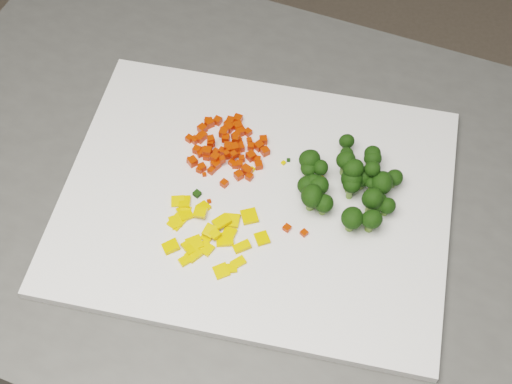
{
  "coord_description": "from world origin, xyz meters",
  "views": [
    {
      "loc": [
        -0.35,
        -0.55,
        1.65
      ],
      "look_at": [
        -0.33,
        -0.07,
        0.92
      ],
      "focal_mm": 50.0,
      "sensor_mm": 36.0,
      "label": 1
    }
  ],
  "objects_px": {
    "counter_block": "(251,324)",
    "cutting_board": "(256,199)",
    "carrot_pile": "(225,145)",
    "broccoli_pile": "(352,174)",
    "pepper_pile": "(216,224)"
  },
  "relations": [
    {
      "from": "carrot_pile",
      "to": "broccoli_pile",
      "type": "height_order",
      "value": "broccoli_pile"
    },
    {
      "from": "counter_block",
      "to": "carrot_pile",
      "type": "height_order",
      "value": "carrot_pile"
    },
    {
      "from": "cutting_board",
      "to": "carrot_pile",
      "type": "bearing_deg",
      "value": 117.81
    },
    {
      "from": "carrot_pile",
      "to": "pepper_pile",
      "type": "distance_m",
      "value": 0.11
    },
    {
      "from": "carrot_pile",
      "to": "broccoli_pile",
      "type": "relative_size",
      "value": 0.83
    },
    {
      "from": "cutting_board",
      "to": "counter_block",
      "type": "bearing_deg",
      "value": 109.22
    },
    {
      "from": "counter_block",
      "to": "cutting_board",
      "type": "bearing_deg",
      "value": -70.78
    },
    {
      "from": "broccoli_pile",
      "to": "counter_block",
      "type": "bearing_deg",
      "value": 173.35
    },
    {
      "from": "counter_block",
      "to": "broccoli_pile",
      "type": "bearing_deg",
      "value": -6.65
    },
    {
      "from": "counter_block",
      "to": "carrot_pile",
      "type": "bearing_deg",
      "value": 121.53
    },
    {
      "from": "counter_block",
      "to": "carrot_pile",
      "type": "xyz_separation_m",
      "value": [
        -0.03,
        0.05,
        0.48
      ]
    },
    {
      "from": "carrot_pile",
      "to": "cutting_board",
      "type": "bearing_deg",
      "value": -62.19
    },
    {
      "from": "counter_block",
      "to": "carrot_pile",
      "type": "distance_m",
      "value": 0.48
    },
    {
      "from": "counter_block",
      "to": "broccoli_pile",
      "type": "relative_size",
      "value": 7.4
    },
    {
      "from": "counter_block",
      "to": "cutting_board",
      "type": "height_order",
      "value": "cutting_board"
    }
  ]
}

